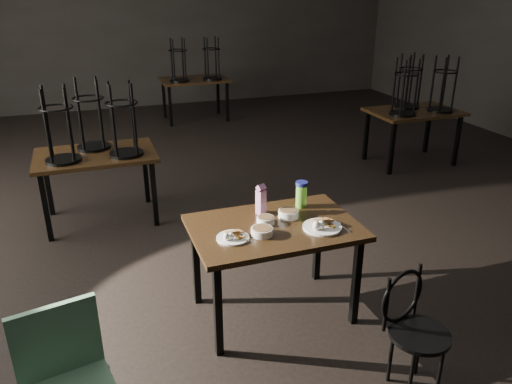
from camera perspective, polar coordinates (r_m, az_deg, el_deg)
name	(u,v)px	position (r m, az deg, el deg)	size (l,w,h in m)	color
main_table	(274,235)	(3.64, 2.10, -4.91)	(1.20, 0.80, 0.75)	black
plate_left	(233,236)	(3.41, -2.69, -5.07)	(0.23, 0.23, 0.07)	white
plate_right	(322,225)	(3.57, 7.57, -3.80)	(0.28, 0.28, 0.09)	white
bowl_near	(265,220)	(3.61, 1.09, -3.22)	(0.13, 0.13, 0.05)	white
bowl_far	(288,213)	(3.71, 3.72, -2.44)	(0.15, 0.15, 0.06)	white
bowl_big	(262,231)	(3.45, 0.67, -4.50)	(0.15, 0.15, 0.05)	white
juice_carton	(261,200)	(3.73, 0.56, -0.94)	(0.08, 0.08, 0.24)	#991B76
water_bottle	(301,194)	(3.86, 5.21, -0.24)	(0.12, 0.12, 0.21)	#79D53E
spoon	(340,223)	(3.66, 9.53, -3.57)	(0.05, 0.19, 0.01)	silver
bentwood_chair	(412,323)	(3.26, 17.42, -14.07)	(0.40, 0.39, 0.78)	black
school_chair	(66,380)	(2.79, -20.84, -19.44)	(0.50, 0.50, 0.92)	#6BA781
bg_table_left	(95,151)	(5.34, -17.94, 4.46)	(1.20, 0.80, 1.48)	black
bg_table_right	(415,109)	(7.20, 17.74, 9.08)	(1.20, 0.80, 1.48)	black
bg_table_far	(195,79)	(9.26, -7.02, 12.69)	(1.20, 0.80, 1.48)	black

